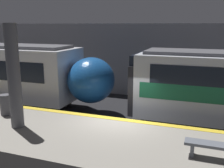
# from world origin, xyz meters

# --- Properties ---
(ground_plane) EXTENTS (120.00, 120.00, 0.00)m
(ground_plane) POSITION_xyz_m (0.00, 0.00, 0.00)
(ground_plane) COLOR black
(platform) EXTENTS (40.00, 3.87, 1.07)m
(platform) POSITION_xyz_m (0.00, -1.93, 0.53)
(platform) COLOR gray
(platform) RESTS_ON ground
(station_rear_barrier) EXTENTS (50.00, 0.15, 4.78)m
(station_rear_barrier) POSITION_xyz_m (0.00, 7.34, 2.39)
(station_rear_barrier) COLOR gray
(station_rear_barrier) RESTS_ON ground
(support_pillar_near) EXTENTS (0.46, 0.46, 3.70)m
(support_pillar_near) POSITION_xyz_m (-3.17, -2.11, 2.91)
(support_pillar_near) COLOR #56565B
(support_pillar_near) RESTS_ON platform
(platform_bench) EXTENTS (1.50, 0.40, 0.45)m
(platform_bench) POSITION_xyz_m (3.46, -2.21, 1.40)
(platform_bench) COLOR slate
(platform_bench) RESTS_ON platform
(trash_bin) EXTENTS (0.44, 0.44, 0.85)m
(trash_bin) POSITION_xyz_m (-4.50, -1.20, 1.49)
(trash_bin) COLOR #4C4C51
(trash_bin) RESTS_ON platform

